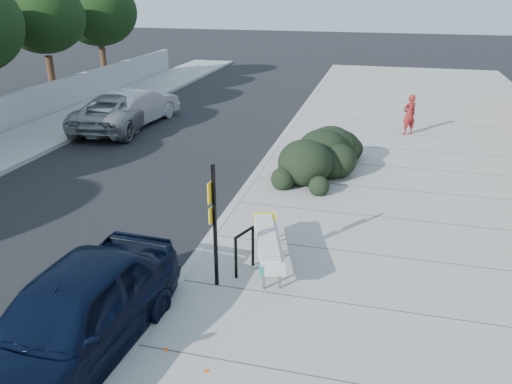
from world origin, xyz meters
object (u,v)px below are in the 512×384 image
(bike_rack, at_px, (244,247))
(sign_post, at_px, (214,219))
(wagon_silver, at_px, (137,106))
(suv_silver, at_px, (118,111))
(bench, at_px, (268,241))
(pedestrian, at_px, (409,115))
(sedan_navy, at_px, (71,317))

(bike_rack, relative_size, sign_post, 0.37)
(wagon_silver, bearing_deg, suv_silver, 71.82)
(bench, xyz_separation_m, suv_silver, (-8.65, 9.55, 0.03))
(suv_silver, xyz_separation_m, pedestrian, (11.76, 1.56, 0.20))
(bench, xyz_separation_m, wagon_silver, (-8.22, 10.50, 0.06))
(bike_rack, height_order, wagon_silver, wagon_silver)
(bike_rack, distance_m, suv_silver, 12.90)
(pedestrian, bearing_deg, sedan_navy, 34.31)
(sign_post, bearing_deg, pedestrian, 79.02)
(sign_post, xyz_separation_m, pedestrian, (3.93, 12.08, -0.64))
(sedan_navy, relative_size, wagon_silver, 1.01)
(pedestrian, bearing_deg, sign_post, 37.15)
(sign_post, distance_m, sedan_navy, 2.97)
(bench, height_order, bike_rack, bike_rack)
(suv_silver, height_order, pedestrian, pedestrian)
(sign_post, relative_size, sedan_navy, 0.54)
(sign_post, xyz_separation_m, sedan_navy, (-1.58, -2.39, -0.79))
(suv_silver, bearing_deg, bike_rack, 123.56)
(sign_post, xyz_separation_m, wagon_silver, (-7.40, 11.47, -0.82))
(bike_rack, distance_m, wagon_silver, 13.39)
(sedan_navy, bearing_deg, bike_rack, 59.61)
(wagon_silver, bearing_deg, bike_rack, 131.78)
(bike_rack, bearing_deg, sedan_navy, -102.88)
(bench, distance_m, sign_post, 1.55)
(bike_rack, relative_size, suv_silver, 0.18)
(bike_rack, distance_m, sedan_navy, 3.61)
(wagon_silver, bearing_deg, bench, 134.12)
(bench, relative_size, pedestrian, 1.52)
(bike_rack, xyz_separation_m, sedan_navy, (-2.00, -3.00, 0.09))
(bike_rack, bearing_deg, pedestrian, 93.81)
(wagon_silver, distance_m, pedestrian, 11.35)
(sedan_navy, height_order, suv_silver, sedan_navy)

